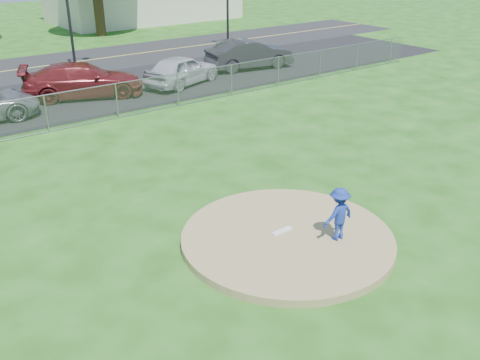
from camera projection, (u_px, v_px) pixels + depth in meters
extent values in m
plane|color=#184E11|center=(117.00, 135.00, 20.91)|extent=(120.00, 120.00, 0.00)
cylinder|color=#978152|center=(287.00, 238.00, 13.61)|extent=(5.40, 5.40, 0.20)
cube|color=white|center=(282.00, 231.00, 13.70)|extent=(0.60, 0.15, 0.04)
cube|color=gray|center=(95.00, 105.00, 22.06)|extent=(40.00, 0.06, 1.50)
cube|color=black|center=(59.00, 99.00, 25.64)|extent=(50.00, 8.00, 0.01)
cube|color=black|center=(13.00, 70.00, 31.09)|extent=(60.00, 7.00, 0.01)
cylinder|color=#322312|center=(98.00, 5.00, 40.88)|extent=(0.76, 0.76, 4.55)
cylinder|color=black|center=(69.00, 20.00, 30.11)|extent=(0.16, 0.16, 5.60)
cylinder|color=black|center=(228.00, 6.00, 36.13)|extent=(0.16, 0.16, 5.60)
imported|color=navy|center=(339.00, 214.00, 13.12)|extent=(0.90, 0.53, 1.38)
imported|color=maroon|center=(83.00, 80.00, 25.58)|extent=(6.05, 4.10, 1.63)
imported|color=silver|center=(182.00, 70.00, 27.73)|extent=(4.87, 3.24, 1.54)
imported|color=#28282B|center=(249.00, 54.00, 31.12)|extent=(5.31, 2.63, 1.67)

